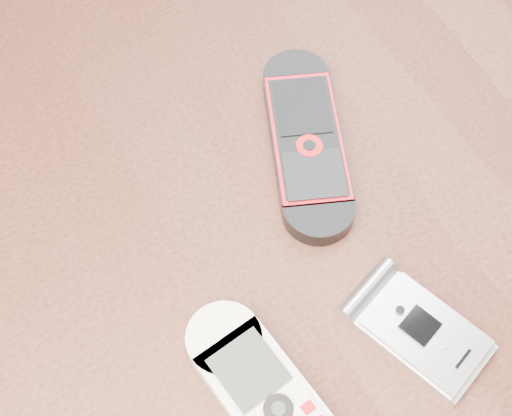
% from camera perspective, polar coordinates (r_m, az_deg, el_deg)
% --- Properties ---
extents(table, '(1.20, 0.80, 0.75)m').
position_cam_1_polar(table, '(0.57, -0.44, -5.95)').
color(table, black).
rests_on(table, ground).
extents(nokia_white, '(0.06, 0.14, 0.02)m').
position_cam_1_polar(nokia_white, '(0.42, 1.31, -15.47)').
color(nokia_white, silver).
rests_on(nokia_white, table).
extents(nokia_black_red, '(0.11, 0.16, 0.02)m').
position_cam_1_polar(nokia_black_red, '(0.49, 4.07, 5.39)').
color(nokia_black_red, black).
rests_on(nokia_black_red, table).
extents(motorola_razr, '(0.07, 0.10, 0.01)m').
position_cam_1_polar(motorola_razr, '(0.44, 13.10, -9.62)').
color(motorola_razr, silver).
rests_on(motorola_razr, table).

